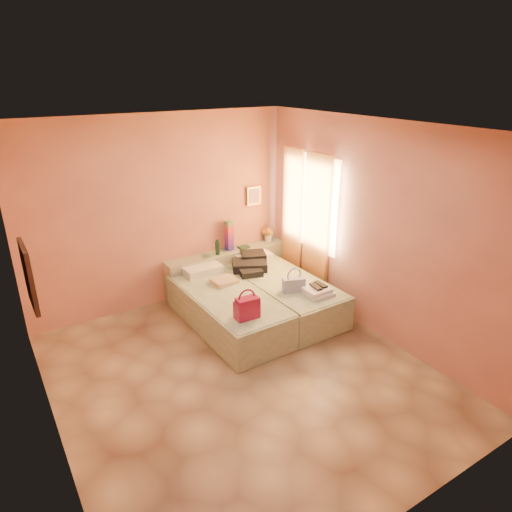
{
  "coord_description": "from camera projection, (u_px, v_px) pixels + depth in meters",
  "views": [
    {
      "loc": [
        -2.23,
        -3.82,
        3.31
      ],
      "look_at": [
        0.73,
        0.85,
        1.05
      ],
      "focal_mm": 32.0,
      "sensor_mm": 36.0,
      "label": 1
    }
  ],
  "objects": [
    {
      "name": "headboard_ledge",
      "position": [
        228.0,
        270.0,
        7.35
      ],
      "size": [
        2.05,
        0.3,
        0.65
      ],
      "primitive_type": "cube",
      "color": "gray",
      "rests_on": "ground"
    },
    {
      "name": "flower_vase",
      "position": [
        268.0,
        233.0,
        7.63
      ],
      "size": [
        0.23,
        0.23,
        0.27
      ],
      "primitive_type": "cube",
      "rotation": [
        0.0,
        0.0,
        -0.12
      ],
      "color": "silver",
      "rests_on": "headboard_ledge"
    },
    {
      "name": "ground",
      "position": [
        242.0,
        375.0,
        5.35
      ],
      "size": [
        4.5,
        4.5,
        0.0
      ],
      "primitive_type": "plane",
      "color": "tan",
      "rests_on": "ground"
    },
    {
      "name": "small_dish",
      "position": [
        208.0,
        256.0,
        7.02
      ],
      "size": [
        0.12,
        0.12,
        0.03
      ],
      "primitive_type": "cylinder",
      "rotation": [
        0.0,
        0.0,
        -0.14
      ],
      "color": "#447E5E",
      "rests_on": "headboard_ledge"
    },
    {
      "name": "khaki_garment",
      "position": [
        224.0,
        281.0,
        6.49
      ],
      "size": [
        0.36,
        0.29,
        0.06
      ],
      "primitive_type": "cube",
      "rotation": [
        0.0,
        0.0,
        0.05
      ],
      "color": "tan",
      "rests_on": "bed_left"
    },
    {
      "name": "magenta_handbag",
      "position": [
        247.0,
        308.0,
        5.53
      ],
      "size": [
        0.3,
        0.18,
        0.28
      ],
      "primitive_type": "cube",
      "rotation": [
        0.0,
        0.0,
        -0.05
      ],
      "color": "maroon",
      "rests_on": "bed_left"
    },
    {
      "name": "bed_left",
      "position": [
        229.0,
        310.0,
        6.28
      ],
      "size": [
        0.94,
        2.02,
        0.5
      ],
      "primitive_type": "cube",
      "rotation": [
        0.0,
        0.0,
        0.02
      ],
      "color": "beige",
      "rests_on": "ground"
    },
    {
      "name": "clothes_pile",
      "position": [
        252.0,
        263.0,
        6.95
      ],
      "size": [
        0.74,
        0.74,
        0.17
      ],
      "primitive_type": "cube",
      "rotation": [
        0.0,
        0.0,
        -0.43
      ],
      "color": "black",
      "rests_on": "bed_right"
    },
    {
      "name": "green_book",
      "position": [
        244.0,
        247.0,
        7.36
      ],
      "size": [
        0.17,
        0.13,
        0.03
      ],
      "primitive_type": "cube",
      "rotation": [
        0.0,
        0.0,
        0.01
      ],
      "color": "#223F2D",
      "rests_on": "headboard_ledge"
    },
    {
      "name": "bed_right",
      "position": [
        282.0,
        294.0,
        6.72
      ],
      "size": [
        0.94,
        2.02,
        0.5
      ],
      "primitive_type": "cube",
      "rotation": [
        0.0,
        0.0,
        0.02
      ],
      "color": "beige",
      "rests_on": "ground"
    },
    {
      "name": "blue_handbag",
      "position": [
        294.0,
        285.0,
        6.22
      ],
      "size": [
        0.33,
        0.23,
        0.2
      ],
      "primitive_type": "cube",
      "rotation": [
        0.0,
        0.0,
        -0.34
      ],
      "color": "#385188",
      "rests_on": "bed_right"
    },
    {
      "name": "sandal_pair",
      "position": [
        319.0,
        286.0,
        6.16
      ],
      "size": [
        0.19,
        0.24,
        0.02
      ],
      "primitive_type": "cube",
      "rotation": [
        0.0,
        0.0,
        -0.14
      ],
      "color": "black",
      "rests_on": "towel_stack"
    },
    {
      "name": "room_walls",
      "position": [
        231.0,
        214.0,
        5.22
      ],
      "size": [
        4.02,
        4.51,
        2.81
      ],
      "color": "tan",
      "rests_on": "ground"
    },
    {
      "name": "towel_stack",
      "position": [
        319.0,
        292.0,
        6.13
      ],
      "size": [
        0.36,
        0.32,
        0.1
      ],
      "primitive_type": "cube",
      "rotation": [
        0.0,
        0.0,
        -0.05
      ],
      "color": "white",
      "rests_on": "bed_right"
    },
    {
      "name": "rainbow_box",
      "position": [
        229.0,
        236.0,
        7.2
      ],
      "size": [
        0.12,
        0.12,
        0.49
      ],
      "primitive_type": "cube",
      "rotation": [
        0.0,
        0.0,
        0.12
      ],
      "color": "maroon",
      "rests_on": "headboard_ledge"
    },
    {
      "name": "water_bottle",
      "position": [
        217.0,
        248.0,
        7.06
      ],
      "size": [
        0.08,
        0.08,
        0.23
      ],
      "primitive_type": "cylinder",
      "rotation": [
        0.0,
        0.0,
        0.23
      ],
      "color": "#163E28",
      "rests_on": "headboard_ledge"
    }
  ]
}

